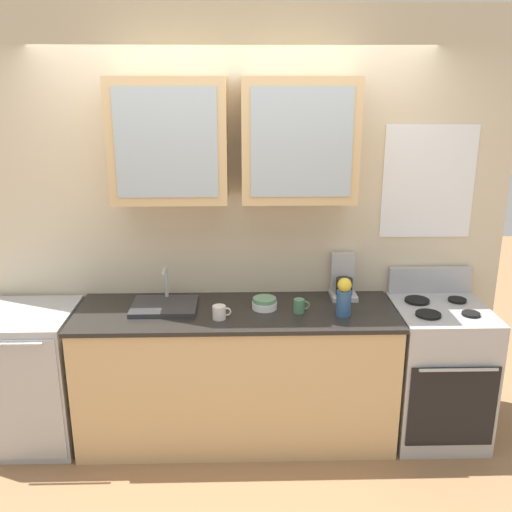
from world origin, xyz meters
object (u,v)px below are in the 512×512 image
stove_range (437,370)px  dishwasher (28,377)px  cup_near_sink (220,312)px  cup_near_bowls (299,306)px  vase (344,297)px  bowl_stack (265,303)px  coffee_maker (343,281)px  sink_faucet (164,305)px

stove_range → dishwasher: size_ratio=1.20×
cup_near_sink → cup_near_bowls: size_ratio=1.13×
vase → dishwasher: bearing=177.4°
stove_range → bowl_stack: 1.24m
stove_range → dishwasher: (-2.68, -0.00, -0.01)m
stove_range → coffee_maker: 0.85m
stove_range → vase: bearing=-171.7°
vase → sink_faucet: bearing=172.6°
stove_range → vase: 0.87m
cup_near_bowls → coffee_maker: size_ratio=0.35×
cup_near_sink → coffee_maker: size_ratio=0.40×
vase → cup_near_sink: 0.77m
bowl_stack → cup_near_sink: bearing=-150.6°
stove_range → sink_faucet: bearing=178.4°
cup_near_bowls → dishwasher: size_ratio=0.11×
vase → cup_near_sink: bearing=-177.6°
coffee_maker → cup_near_bowls: bearing=-138.5°
sink_faucet → coffee_maker: (1.17, 0.19, 0.09)m
coffee_maker → dishwasher: bearing=-173.2°
stove_range → cup_near_sink: bearing=-174.9°
cup_near_sink → coffee_maker: bearing=24.4°
vase → cup_near_sink: vase is taller
bowl_stack → coffee_maker: bearing=21.6°
stove_range → cup_near_bowls: bearing=-177.4°
bowl_stack → cup_near_sink: cup_near_sink is taller
sink_faucet → vase: (1.12, -0.15, 0.10)m
sink_faucet → bowl_stack: size_ratio=2.60×
stove_range → sink_faucet: size_ratio=2.61×
cup_near_sink → vase: bearing=2.4°
cup_near_bowls → coffee_maker: (0.32, 0.28, 0.06)m
cup_near_bowls → dishwasher: 1.82m
vase → coffee_maker: coffee_maker is taller
vase → stove_range: bearing=8.3°
sink_faucet → coffee_maker: size_ratio=1.42×
vase → coffee_maker: 0.34m
bowl_stack → cup_near_sink: size_ratio=1.38×
cup_near_sink → cup_near_bowls: (0.50, 0.09, 0.00)m
sink_faucet → vase: size_ratio=1.69×
vase → cup_near_bowls: vase is taller
stove_range → dishwasher: 2.68m
sink_faucet → bowl_stack: bearing=-1.8°
cup_near_sink → coffee_maker: coffee_maker is taller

